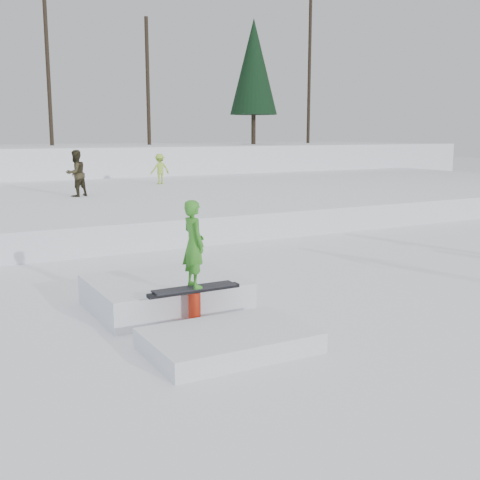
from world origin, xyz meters
TOP-DOWN VIEW (x-y plane):
  - ground at (0.00, 0.00)m, footprint 120.00×120.00m
  - snow_berm at (0.00, 30.00)m, footprint 60.00×14.00m
  - snow_midrise at (0.00, 16.00)m, footprint 50.00×18.00m
  - treeline at (6.18, 28.28)m, footprint 40.24×4.22m
  - walker_olive at (0.48, 14.64)m, footprint 1.05×0.96m
  - walker_ygreen at (5.33, 18.42)m, footprint 0.92×0.54m
  - jib_rail_feature at (-1.15, 1.14)m, footprint 2.60×4.40m

SIDE VIEW (x-z plane):
  - ground at x=0.00m, z-range 0.00..0.00m
  - jib_rail_feature at x=-1.15m, z-range -0.75..1.36m
  - snow_midrise at x=0.00m, z-range 0.00..0.80m
  - snow_berm at x=0.00m, z-range 0.00..2.40m
  - walker_ygreen at x=5.33m, z-range 0.80..2.21m
  - walker_olive at x=0.48m, z-range 0.80..2.54m
  - treeline at x=6.18m, z-range 2.20..12.70m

